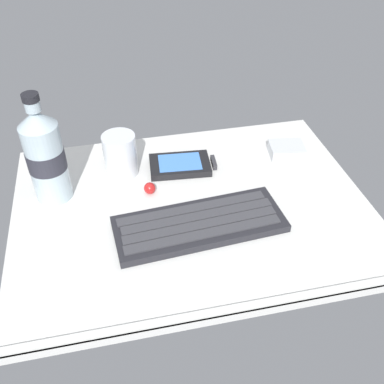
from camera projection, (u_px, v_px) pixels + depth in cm
name	position (u px, v px, depth cm)	size (l,w,h in cm)	color
ground_plane	(192.00, 209.00, 80.58)	(64.00, 48.00, 2.80)	silver
keyboard	(198.00, 224.00, 75.05)	(29.73, 13.10, 1.70)	#232328
handheld_device	(183.00, 165.00, 88.41)	(13.24, 8.59, 1.50)	black
juice_cup	(120.00, 156.00, 85.14)	(6.40, 6.40, 8.50)	silver
water_bottle	(45.00, 156.00, 76.44)	(6.73, 6.73, 20.80)	silver
charger_block	(287.00, 150.00, 91.48)	(7.00, 5.60, 2.40)	silver
trackball_mouse	(150.00, 188.00, 82.04)	(2.20, 2.20, 2.20)	red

